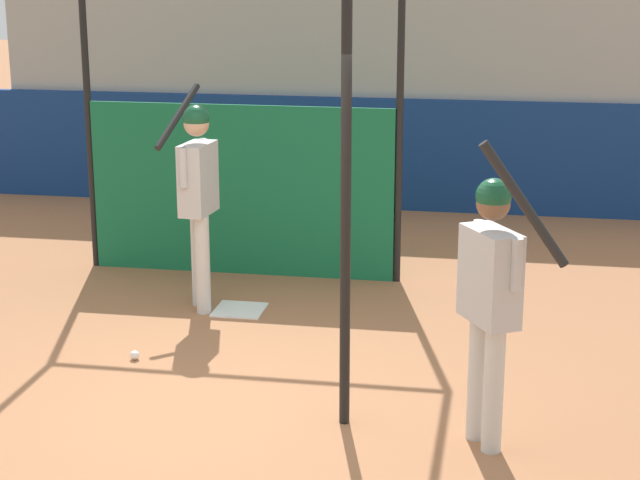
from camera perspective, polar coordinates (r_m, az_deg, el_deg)
ground_plane at (r=7.63m, az=-6.60°, el=-9.10°), size 60.00×60.00×0.00m
outfield_wall at (r=13.34m, az=1.07°, el=4.67°), size 24.00×0.12×1.38m
bleacher_section at (r=14.48m, az=1.88°, el=8.05°), size 8.70×2.40×2.66m
batting_cage at (r=9.87m, az=-5.12°, el=4.98°), size 3.16×3.37×3.22m
home_plate at (r=9.63m, az=-4.31°, el=-3.73°), size 0.44×0.44×0.02m
player_batter at (r=9.43m, az=-6.54°, el=2.86°), size 0.51×0.90×1.96m
player_waiting at (r=6.79m, az=9.09°, el=-2.52°), size 0.67×0.65×2.07m
baseball at (r=8.60m, az=-9.86°, el=-6.07°), size 0.07×0.07×0.07m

